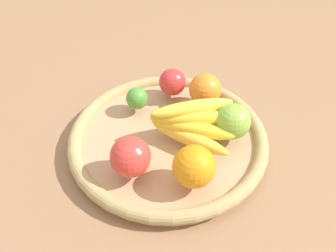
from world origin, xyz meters
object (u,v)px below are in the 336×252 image
object	(u,v)px
apple_1	(130,157)
apple_2	(172,82)
apple_0	(232,121)
banana_bunch	(192,123)
orange_1	(194,167)
orange_0	(205,90)
lime_0	(137,98)

from	to	relation	value
apple_1	apple_2	world-z (taller)	apple_1
apple_1	apple_0	size ratio (longest dim) A/B	1.03
banana_bunch	apple_0	xyz separation A→B (m)	(-0.09, -0.00, -0.00)
orange_1	apple_2	size ratio (longest dim) A/B	1.26
banana_bunch	apple_1	distance (m)	0.15
orange_1	apple_2	world-z (taller)	orange_1
orange_0	lime_0	bearing A→B (deg)	3.83
orange_1	orange_0	bearing A→B (deg)	-101.56
lime_0	apple_2	distance (m)	0.10
orange_1	apple_2	bearing A→B (deg)	-84.53
apple_1	apple_2	distance (m)	0.26
lime_0	apple_2	world-z (taller)	apple_2
lime_0	apple_0	xyz separation A→B (m)	(-0.20, 0.10, 0.01)
lime_0	orange_1	distance (m)	0.25
apple_1	orange_1	distance (m)	0.12
orange_0	apple_0	distance (m)	0.12
lime_0	banana_bunch	xyz separation A→B (m)	(-0.12, 0.10, 0.01)
orange_1	apple_0	world-z (taller)	orange_1
lime_0	banana_bunch	bearing A→B (deg)	138.59
apple_0	apple_1	bearing A→B (deg)	23.58
banana_bunch	lime_0	bearing A→B (deg)	-41.41
lime_0	orange_0	world-z (taller)	orange_0
banana_bunch	apple_1	bearing A→B (deg)	35.80
apple_1	apple_2	xyz separation A→B (m)	(-0.09, -0.24, -0.01)
lime_0	orange_1	world-z (taller)	orange_1
orange_1	apple_1	bearing A→B (deg)	-14.24
apple_1	apple_0	distance (m)	0.23
orange_1	apple_0	bearing A→B (deg)	-127.16
apple_0	orange_1	bearing A→B (deg)	52.84
lime_0	banana_bunch	world-z (taller)	banana_bunch
banana_bunch	orange_0	distance (m)	0.12
lime_0	orange_0	distance (m)	0.16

